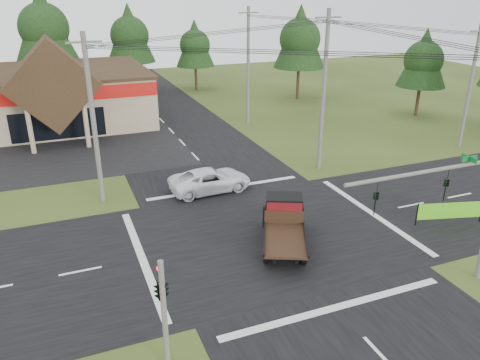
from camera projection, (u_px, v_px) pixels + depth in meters
ground at (268, 234)px, 26.11m from camera, size 120.00×120.00×0.00m
road_ns at (268, 234)px, 26.10m from camera, size 12.00×120.00×0.02m
road_ew at (268, 234)px, 26.10m from camera, size 120.00×12.00×0.02m
parking_apron at (10, 159)px, 37.60m from camera, size 28.00×14.00×0.02m
traffic_signal_mast at (467, 198)px, 19.98m from camera, size 8.12×0.24×7.00m
traffic_signal_corner at (161, 280)px, 15.90m from camera, size 0.53×2.48×4.40m
utility_pole_nw at (93, 120)px, 28.17m from camera, size 2.00×0.30×10.50m
utility_pole_ne at (324, 91)px, 33.48m from camera, size 2.00×0.30×11.50m
utility_pole_far at (470, 86)px, 38.54m from camera, size 2.00×0.30×10.20m
utility_pole_n at (248, 66)px, 45.56m from camera, size 2.00×0.30×11.20m
tree_row_c at (43, 25)px, 54.55m from camera, size 7.28×7.28×13.13m
tree_row_d at (129, 34)px, 59.36m from camera, size 6.16×6.16×11.11m
tree_row_e at (195, 44)px, 60.90m from camera, size 5.04×5.04×9.09m
tree_side_ne at (300, 37)px, 55.24m from camera, size 6.16×6.16×11.11m
tree_side_e_near at (424, 58)px, 48.20m from camera, size 5.04×5.04×9.09m
antique_flatbed_truck at (284, 225)px, 24.52m from camera, size 4.44×6.16×2.41m
roadside_banner at (449, 213)px, 27.03m from camera, size 3.94×1.17×1.38m
white_pickup at (210, 180)px, 31.47m from camera, size 5.64×2.83×1.53m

